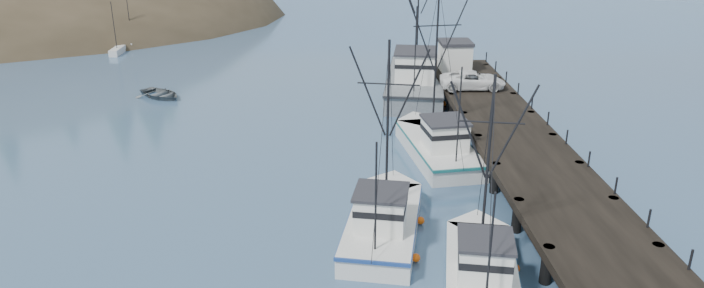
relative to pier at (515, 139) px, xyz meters
name	(u,v)px	position (x,y,z in m)	size (l,w,h in m)	color
pier	(515,139)	(0.00, 0.00, 0.00)	(6.00, 44.00, 2.00)	black
moored_sailboats	(56,41)	(-48.01, 40.74, -1.36)	(21.78, 19.27, 6.35)	silver
trawler_near	(481,270)	(-5.75, -15.04, -0.87)	(4.79, 10.19, 10.42)	silver
trawler_mid	(384,220)	(-9.93, -9.95, -0.87)	(5.38, 11.03, 10.90)	silver
trawler_far	(437,145)	(-5.24, 1.28, -0.87)	(5.26, 12.02, 12.12)	silver
work_vessel	(415,80)	(-4.72, 17.42, -0.46)	(7.32, 17.40, 14.24)	slate
pier_shed	(455,55)	(-0.94, 18.00, 1.73)	(3.00, 3.20, 2.80)	silver
pickup_truck	(473,80)	(-0.59, 11.43, 1.08)	(2.56, 5.55, 1.54)	white
motorboat	(161,97)	(-28.65, 16.43, -1.69)	(3.41, 4.78, 0.99)	#565D60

